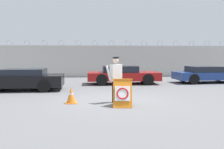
# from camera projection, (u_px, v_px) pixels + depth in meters

# --- Properties ---
(ground_plane) EXTENTS (90.00, 90.00, 0.00)m
(ground_plane) POSITION_uv_depth(u_px,v_px,m) (116.00, 101.00, 10.38)
(ground_plane) COLOR slate
(perimeter_wall) EXTENTS (36.00, 0.30, 3.13)m
(perimeter_wall) POSITION_uv_depth(u_px,v_px,m) (103.00, 61.00, 21.35)
(perimeter_wall) COLOR beige
(perimeter_wall) RESTS_ON ground_plane
(barricade_sign) EXTENTS (0.80, 0.95, 1.04)m
(barricade_sign) POSITION_uv_depth(u_px,v_px,m) (123.00, 93.00, 9.34)
(barricade_sign) COLOR orange
(barricade_sign) RESTS_ON ground_plane
(security_guard) EXTENTS (0.70, 0.45, 1.84)m
(security_guard) POSITION_uv_depth(u_px,v_px,m) (116.00, 77.00, 10.04)
(security_guard) COLOR black
(security_guard) RESTS_ON ground_plane
(traffic_cone_near) EXTENTS (0.43, 0.43, 0.65)m
(traffic_cone_near) POSITION_uv_depth(u_px,v_px,m) (71.00, 95.00, 9.92)
(traffic_cone_near) COLOR orange
(traffic_cone_near) RESTS_ON ground_plane
(parked_car_front_coupe) EXTENTS (4.58, 2.02, 1.17)m
(parked_car_front_coupe) POSITION_uv_depth(u_px,v_px,m) (21.00, 79.00, 13.42)
(parked_car_front_coupe) COLOR black
(parked_car_front_coupe) RESTS_ON ground_plane
(parked_car_rear_sedan) EXTENTS (4.68, 1.92, 1.19)m
(parked_car_rear_sedan) POSITION_uv_depth(u_px,v_px,m) (123.00, 75.00, 16.34)
(parked_car_rear_sedan) COLOR black
(parked_car_rear_sedan) RESTS_ON ground_plane
(parked_car_far_side) EXTENTS (4.50, 2.13, 1.12)m
(parked_car_far_side) POSITION_uv_depth(u_px,v_px,m) (206.00, 74.00, 17.04)
(parked_car_far_side) COLOR black
(parked_car_far_side) RESTS_ON ground_plane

